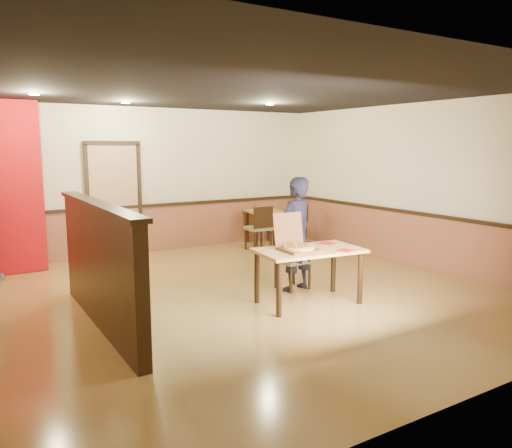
# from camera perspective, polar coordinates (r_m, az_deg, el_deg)

# --- Properties ---
(floor) EXTENTS (7.00, 7.00, 0.00)m
(floor) POSITION_cam_1_polar(r_m,az_deg,el_deg) (7.07, -1.48, -8.09)
(floor) COLOR #A67F40
(floor) RESTS_ON ground
(ceiling) EXTENTS (7.00, 7.00, 0.00)m
(ceiling) POSITION_cam_1_polar(r_m,az_deg,el_deg) (6.80, -1.58, 15.10)
(ceiling) COLOR black
(ceiling) RESTS_ON wall_back
(wall_back) EXTENTS (7.00, 0.00, 7.00)m
(wall_back) POSITION_cam_1_polar(r_m,az_deg,el_deg) (9.98, -11.61, 4.88)
(wall_back) COLOR #F4E9BF
(wall_back) RESTS_ON floor
(wall_right) EXTENTS (0.00, 7.00, 7.00)m
(wall_right) POSITION_cam_1_polar(r_m,az_deg,el_deg) (9.05, 18.13, 4.24)
(wall_right) COLOR #F4E9BF
(wall_right) RESTS_ON floor
(wainscot_back) EXTENTS (7.00, 0.04, 0.90)m
(wainscot_back) POSITION_cam_1_polar(r_m,az_deg,el_deg) (10.06, -11.38, -0.53)
(wainscot_back) COLOR #95543B
(wainscot_back) RESTS_ON floor
(chair_rail_back) EXTENTS (7.00, 0.06, 0.06)m
(chair_rail_back) POSITION_cam_1_polar(r_m,az_deg,el_deg) (9.97, -11.43, 2.12)
(chair_rail_back) COLOR black
(chair_rail_back) RESTS_ON wall_back
(wainscot_right) EXTENTS (0.04, 7.00, 0.90)m
(wainscot_right) POSITION_cam_1_polar(r_m,az_deg,el_deg) (9.15, 17.72, -1.70)
(wainscot_right) COLOR #95543B
(wainscot_right) RESTS_ON floor
(chair_rail_right) EXTENTS (0.06, 7.00, 0.06)m
(chair_rail_right) POSITION_cam_1_polar(r_m,az_deg,el_deg) (9.06, 17.78, 1.21)
(chair_rail_right) COLOR black
(chair_rail_right) RESTS_ON wall_right
(back_door) EXTENTS (0.90, 0.06, 2.10)m
(back_door) POSITION_cam_1_polar(r_m,az_deg,el_deg) (9.73, -15.90, 2.56)
(back_door) COLOR tan
(back_door) RESTS_ON wall_back
(booth_partition) EXTENTS (0.20, 3.10, 1.44)m
(booth_partition) POSITION_cam_1_polar(r_m,az_deg,el_deg) (5.98, -17.43, -4.35)
(booth_partition) COLOR black
(booth_partition) RESTS_ON floor
(spot_a) EXTENTS (0.14, 0.14, 0.02)m
(spot_a) POSITION_cam_1_polar(r_m,az_deg,el_deg) (7.78, -24.04, 13.42)
(spot_a) COLOR #FFD5B2
(spot_a) RESTS_ON ceiling
(spot_b) EXTENTS (0.14, 0.14, 0.02)m
(spot_b) POSITION_cam_1_polar(r_m,az_deg,el_deg) (8.78, -14.66, 13.28)
(spot_b) COLOR #FFD5B2
(spot_b) RESTS_ON ceiling
(spot_c) EXTENTS (0.14, 0.14, 0.02)m
(spot_c) POSITION_cam_1_polar(r_m,az_deg,el_deg) (8.80, 1.58, 13.55)
(spot_c) COLOR #FFD5B2
(spot_c) RESTS_ON ceiling
(main_table) EXTENTS (1.44, 0.92, 0.73)m
(main_table) POSITION_cam_1_polar(r_m,az_deg,el_deg) (6.59, 6.05, -3.77)
(main_table) COLOR tan
(main_table) RESTS_ON floor
(diner_chair) EXTENTS (0.45, 0.45, 0.86)m
(diner_chair) POSITION_cam_1_polar(r_m,az_deg,el_deg) (7.32, 3.89, -3.73)
(diner_chair) COLOR olive
(diner_chair) RESTS_ON floor
(side_chair_left) EXTENTS (0.46, 0.46, 0.90)m
(side_chair_left) POSITION_cam_1_polar(r_m,az_deg,el_deg) (9.89, 0.44, -0.27)
(side_chair_left) COLOR olive
(side_chair_left) RESTS_ON floor
(side_chair_right) EXTENTS (0.63, 0.63, 0.91)m
(side_chair_right) POSITION_cam_1_polar(r_m,az_deg,el_deg) (10.42, 4.81, 0.19)
(side_chair_right) COLOR olive
(side_chair_right) RESTS_ON floor
(side_table) EXTENTS (0.77, 0.77, 0.72)m
(side_table) POSITION_cam_1_polar(r_m,az_deg,el_deg) (10.64, 0.76, 0.67)
(side_table) COLOR tan
(side_table) RESTS_ON floor
(diner) EXTENTS (0.67, 0.52, 1.64)m
(diner) POSITION_cam_1_polar(r_m,az_deg,el_deg) (7.14, 4.56, -1.18)
(diner) COLOR black
(diner) RESTS_ON floor
(pizza_box) EXTENTS (0.46, 0.53, 0.46)m
(pizza_box) POSITION_cam_1_polar(r_m,az_deg,el_deg) (6.46, 4.70, -2.49)
(pizza_box) COLOR brown
(pizza_box) RESTS_ON main_table
(pizza) EXTENTS (0.49, 0.49, 0.03)m
(pizza) POSITION_cam_1_polar(r_m,az_deg,el_deg) (6.42, 4.93, -2.68)
(pizza) COLOR #F9CD5A
(pizza) RESTS_ON pizza_box
(napkin_near) EXTENTS (0.25, 0.25, 0.01)m
(napkin_near) POSITION_cam_1_polar(r_m,az_deg,el_deg) (6.54, 10.19, -2.96)
(napkin_near) COLOR red
(napkin_near) RESTS_ON main_table
(napkin_far) EXTENTS (0.26, 0.26, 0.01)m
(napkin_far) POSITION_cam_1_polar(r_m,az_deg,el_deg) (6.97, 8.07, -2.18)
(napkin_far) COLOR red
(napkin_far) RESTS_ON main_table
(condiment) EXTENTS (0.06, 0.06, 0.16)m
(condiment) POSITION_cam_1_polar(r_m,az_deg,el_deg) (10.68, 0.39, 2.06)
(condiment) COLOR #94551B
(condiment) RESTS_ON side_table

